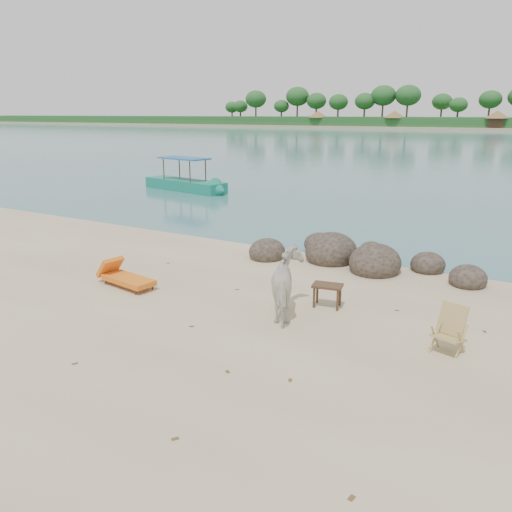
{
  "coord_description": "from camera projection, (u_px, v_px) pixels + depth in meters",
  "views": [
    {
      "loc": [
        4.81,
        -7.3,
        4.08
      ],
      "look_at": [
        -0.58,
        2.0,
        1.0
      ],
      "focal_mm": 35.0,
      "sensor_mm": 36.0,
      "label": 1
    }
  ],
  "objects": [
    {
      "name": "boulders",
      "position": [
        352.0,
        258.0,
        13.88
      ],
      "size": [
        6.37,
        2.85,
        1.1
      ],
      "rotation": [
        0.0,
        0.0,
        0.28
      ],
      "color": "#2A241C",
      "rests_on": "ground"
    },
    {
      "name": "cow",
      "position": [
        289.0,
        286.0,
        10.24
      ],
      "size": [
        1.41,
        1.75,
        1.35
      ],
      "primitive_type": "imported",
      "rotation": [
        0.0,
        0.0,
        3.65
      ],
      "color": "beige",
      "rests_on": "ground"
    },
    {
      "name": "side_table",
      "position": [
        327.0,
        297.0,
        10.78
      ],
      "size": [
        0.69,
        0.51,
        0.51
      ],
      "primitive_type": null,
      "rotation": [
        0.0,
        0.0,
        0.18
      ],
      "color": "#372116",
      "rests_on": "ground"
    },
    {
      "name": "lounge_chair",
      "position": [
        128.0,
        278.0,
        12.03
      ],
      "size": [
        1.85,
        0.88,
        0.53
      ],
      "primitive_type": null,
      "rotation": [
        0.0,
        0.0,
        -0.15
      ],
      "color": "orange",
      "rests_on": "ground"
    },
    {
      "name": "deck_chair",
      "position": [
        449.0,
        333.0,
        8.68
      ],
      "size": [
        0.66,
        0.7,
        0.82
      ],
      "primitive_type": null,
      "rotation": [
        0.0,
        0.0,
        -0.28
      ],
      "color": "tan",
      "rests_on": "ground"
    },
    {
      "name": "boat_near",
      "position": [
        184.0,
        163.0,
        27.31
      ],
      "size": [
        6.12,
        2.37,
        2.91
      ],
      "primitive_type": null,
      "rotation": [
        0.0,
        0.0,
        -0.18
      ],
      "color": "#13765E",
      "rests_on": "water"
    },
    {
      "name": "dead_leaves",
      "position": [
        237.0,
        339.0,
        9.36
      ],
      "size": [
        8.35,
        6.49,
        0.0
      ],
      "color": "brown",
      "rests_on": "ground"
    }
  ]
}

